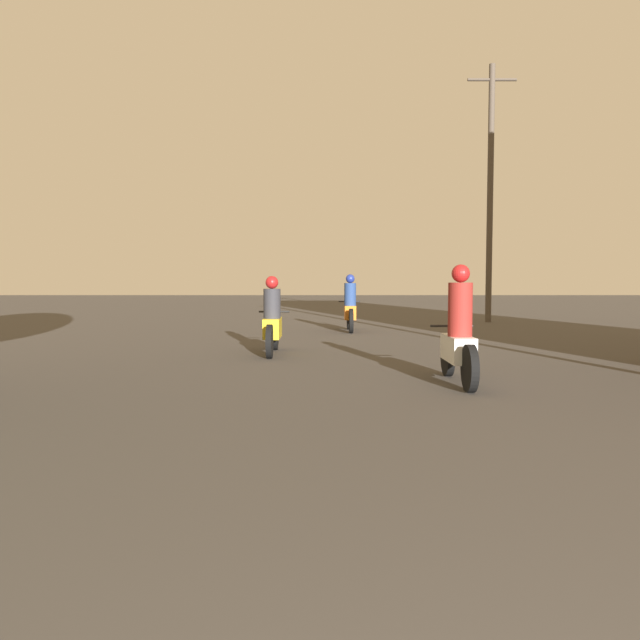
{
  "coord_description": "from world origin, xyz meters",
  "views": [
    {
      "loc": [
        -0.75,
        0.03,
        1.38
      ],
      "look_at": [
        -0.79,
        18.03,
        0.25
      ],
      "focal_mm": 35.0,
      "sensor_mm": 36.0,
      "label": 1
    }
  ],
  "objects_px": {
    "motorcycle_white": "(460,337)",
    "motorcycle_orange": "(351,308)",
    "motorcycle_yellow": "(274,323)",
    "utility_pole_far": "(492,190)"
  },
  "relations": [
    {
      "from": "motorcycle_orange",
      "to": "motorcycle_yellow",
      "type": "bearing_deg",
      "value": -103.61
    },
    {
      "from": "motorcycle_yellow",
      "to": "motorcycle_orange",
      "type": "relative_size",
      "value": 1.04
    },
    {
      "from": "motorcycle_white",
      "to": "motorcycle_orange",
      "type": "xyz_separation_m",
      "value": [
        -1.04,
        8.74,
        -0.0
      ]
    },
    {
      "from": "motorcycle_white",
      "to": "utility_pole_far",
      "type": "height_order",
      "value": "utility_pole_far"
    },
    {
      "from": "utility_pole_far",
      "to": "motorcycle_yellow",
      "type": "bearing_deg",
      "value": -125.66
    },
    {
      "from": "motorcycle_orange",
      "to": "utility_pole_far",
      "type": "relative_size",
      "value": 0.23
    },
    {
      "from": "motorcycle_yellow",
      "to": "motorcycle_orange",
      "type": "xyz_separation_m",
      "value": [
        1.72,
        5.32,
        0.04
      ]
    },
    {
      "from": "motorcycle_yellow",
      "to": "motorcycle_orange",
      "type": "distance_m",
      "value": 5.59
    },
    {
      "from": "motorcycle_orange",
      "to": "motorcycle_white",
      "type": "bearing_deg",
      "value": -78.91
    },
    {
      "from": "motorcycle_yellow",
      "to": "motorcycle_orange",
      "type": "height_order",
      "value": "motorcycle_orange"
    }
  ]
}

